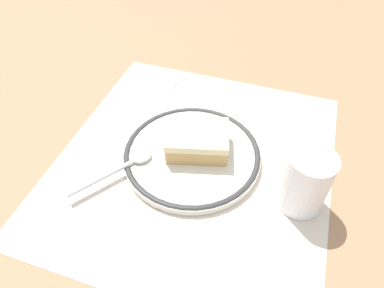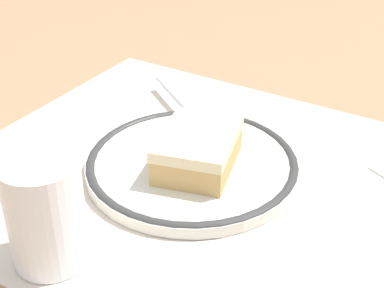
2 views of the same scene
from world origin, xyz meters
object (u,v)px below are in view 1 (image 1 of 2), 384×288
at_px(cup, 305,185).
at_px(plate, 192,154).
at_px(sugar_packet, 173,80).
at_px(cake_slice, 197,141).
at_px(spoon, 126,165).

bearing_deg(cup, plate, -100.60).
distance_m(cup, sugar_packet, 0.35).
relative_size(plate, sugar_packet, 4.41).
bearing_deg(sugar_packet, cake_slice, 31.62).
xyz_separation_m(plate, spoon, (0.06, -0.09, 0.01)).
bearing_deg(sugar_packet, plate, 28.98).
height_order(spoon, cup, cup).
xyz_separation_m(plate, cup, (0.03, 0.17, 0.03)).
bearing_deg(spoon, cake_slice, 127.18).
xyz_separation_m(spoon, cup, (-0.03, 0.26, 0.02)).
bearing_deg(plate, cake_slice, 153.36).
bearing_deg(plate, spoon, -55.58).
bearing_deg(cup, cake_slice, -104.22).
distance_m(plate, sugar_packet, 0.21).
height_order(spoon, sugar_packet, spoon).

